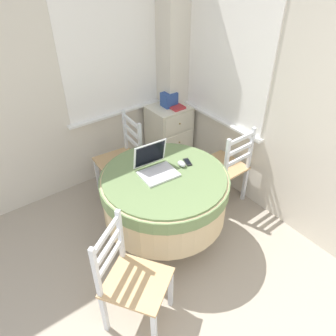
{
  "coord_description": "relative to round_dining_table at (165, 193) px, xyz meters",
  "views": [
    {
      "loc": [
        -0.39,
        -0.1,
        2.41
      ],
      "look_at": [
        1.06,
        1.84,
        0.67
      ],
      "focal_mm": 35.0,
      "sensor_mm": 36.0,
      "label": 1
    }
  ],
  "objects": [
    {
      "name": "corner_room_shell",
      "position": [
        0.23,
        0.18,
        0.73
      ],
      "size": [
        4.26,
        4.81,
        2.55
      ],
      "color": "beige",
      "rests_on": "ground_plane"
    },
    {
      "name": "dining_chair_camera_near",
      "position": [
        -0.67,
        -0.51,
        -0.11
      ],
      "size": [
        0.57,
        0.58,
        0.9
      ],
      "color": "tan",
      "rests_on": "ground_plane"
    },
    {
      "name": "round_dining_table",
      "position": [
        0.0,
        0.0,
        0.0
      ],
      "size": [
        1.12,
        1.12,
        0.74
      ],
      "color": "#4C3D2D",
      "rests_on": "ground_plane"
    },
    {
      "name": "storage_box",
      "position": [
        0.82,
        1.02,
        0.3
      ],
      "size": [
        0.16,
        0.14,
        0.16
      ],
      "color": "#2D4C93",
      "rests_on": "corner_cabinet"
    },
    {
      "name": "corner_cabinet",
      "position": [
        0.82,
        1.02,
        -0.16
      ],
      "size": [
        0.48,
        0.43,
        0.77
      ],
      "color": "silver",
      "rests_on": "ground_plane"
    },
    {
      "name": "dining_chair_near_right_window",
      "position": [
        0.84,
        0.06,
        -0.11
      ],
      "size": [
        0.41,
        0.44,
        0.9
      ],
      "color": "tan",
      "rests_on": "ground_plane"
    },
    {
      "name": "dining_chair_near_back_window",
      "position": [
        0.05,
        0.84,
        -0.11
      ],
      "size": [
        0.46,
        0.43,
        0.9
      ],
      "color": "tan",
      "rests_on": "ground_plane"
    },
    {
      "name": "cell_phone",
      "position": [
        0.28,
        0.03,
        0.2
      ],
      "size": [
        0.08,
        0.12,
        0.01
      ],
      "color": "black",
      "rests_on": "round_dining_table"
    },
    {
      "name": "computer_mouse",
      "position": [
        0.2,
        0.02,
        0.21
      ],
      "size": [
        0.06,
        0.09,
        0.05
      ],
      "color": "silver",
      "rests_on": "round_dining_table"
    },
    {
      "name": "book_on_cabinet",
      "position": [
        0.85,
        0.97,
        0.24
      ],
      "size": [
        0.15,
        0.25,
        0.02
      ],
      "color": "#BC3338",
      "rests_on": "corner_cabinet"
    },
    {
      "name": "laptop",
      "position": [
        -0.03,
        0.09,
        0.24
      ],
      "size": [
        0.33,
        0.31,
        0.25
      ],
      "color": "silver",
      "rests_on": "round_dining_table"
    }
  ]
}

